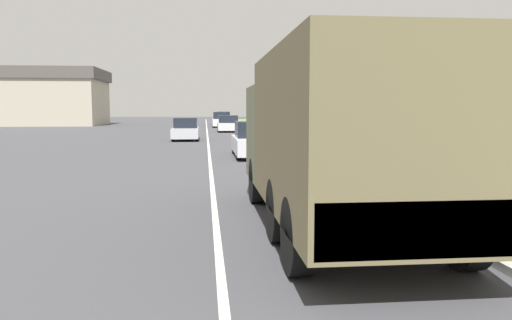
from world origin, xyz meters
TOP-DOWN VIEW (x-y plane):
  - ground_plane at (0.00, 40.00)m, footprint 180.00×180.00m
  - lane_centre_stripe at (0.00, 40.00)m, footprint 0.12×120.00m
  - sidewalk_right at (4.50, 40.00)m, footprint 1.80×120.00m
  - grass_strip_right at (8.90, 40.00)m, footprint 7.00×120.00m
  - military_truck at (2.08, 11.54)m, footprint 2.52×7.35m
  - car_nearest_ahead at (1.93, 24.99)m, footprint 1.72×4.66m
  - car_second_ahead at (-1.47, 36.91)m, footprint 1.72×4.42m
  - car_third_ahead at (1.90, 48.28)m, footprint 1.91×3.91m
  - car_fourth_ahead at (1.53, 59.55)m, footprint 1.75×4.58m
  - car_farthest_ahead at (2.19, 67.58)m, footprint 1.76×4.82m
  - pickup_truck at (6.85, 19.76)m, footprint 1.98×5.42m
  - building_distant at (-22.43, 68.72)m, footprint 19.07×11.44m

SIDE VIEW (x-z plane):
  - ground_plane at x=0.00m, z-range 0.00..0.00m
  - lane_centre_stripe at x=0.00m, z-range 0.00..0.00m
  - grass_strip_right at x=8.90m, z-range 0.00..0.02m
  - sidewalk_right at x=4.50m, z-range 0.00..0.12m
  - car_second_ahead at x=-1.47m, z-range -0.07..1.40m
  - car_third_ahead at x=1.90m, z-range -0.07..1.41m
  - car_nearest_ahead at x=1.93m, z-range -0.08..1.46m
  - car_farthest_ahead at x=2.19m, z-range -0.09..1.60m
  - car_fourth_ahead at x=1.53m, z-range -0.09..1.60m
  - pickup_truck at x=6.85m, z-range -0.01..1.78m
  - military_truck at x=2.08m, z-range 0.16..3.14m
  - building_distant at x=-22.43m, z-range 0.04..7.02m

